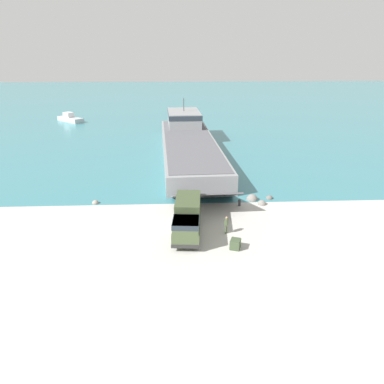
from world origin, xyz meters
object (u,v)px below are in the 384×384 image
object	(u,v)px
landing_craft	(188,141)
soldier_on_ramp	(226,224)
mooring_bollard	(240,202)
moored_boat_a	(70,119)
military_truck	(187,218)
cargo_crate	(235,244)

from	to	relation	value
landing_craft	soldier_on_ramp	distance (m)	30.45
landing_craft	mooring_bollard	world-z (taller)	landing_craft
moored_boat_a	military_truck	bearing A→B (deg)	66.75
military_truck	moored_boat_a	world-z (taller)	military_truck
cargo_crate	mooring_bollard	bearing A→B (deg)	78.28
moored_boat_a	cargo_crate	world-z (taller)	moored_boat_a
military_truck	soldier_on_ramp	size ratio (longest dim) A/B	4.35
military_truck	soldier_on_ramp	world-z (taller)	military_truck
soldier_on_ramp	mooring_bollard	world-z (taller)	soldier_on_ramp
moored_boat_a	cargo_crate	distance (m)	70.68
soldier_on_ramp	cargo_crate	size ratio (longest dim) A/B	1.69
landing_craft	moored_boat_a	xyz separation A→B (m)	(-27.40, 30.65, -1.19)
moored_boat_a	mooring_bollard	world-z (taller)	moored_boat_a
military_truck	soldier_on_ramp	bearing A→B (deg)	92.62
military_truck	mooring_bollard	world-z (taller)	military_truck
landing_craft	mooring_bollard	xyz separation A→B (m)	(4.74, -23.85, -1.49)
soldier_on_ramp	military_truck	bearing A→B (deg)	25.18
soldier_on_ramp	cargo_crate	xyz separation A→B (m)	(0.40, -2.92, -0.55)
soldier_on_ramp	cargo_crate	distance (m)	3.00
military_truck	mooring_bollard	xyz separation A→B (m)	(5.97, 6.34, -1.17)
cargo_crate	military_truck	bearing A→B (deg)	142.60
moored_boat_a	soldier_on_ramp	bearing A→B (deg)	69.51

